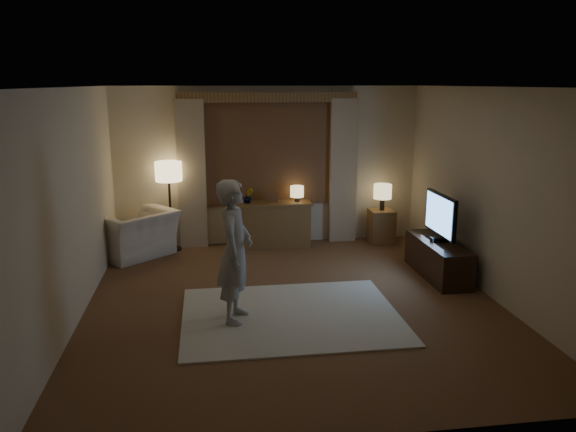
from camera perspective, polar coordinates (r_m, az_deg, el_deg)
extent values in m
cube|color=brown|center=(7.01, 0.54, -8.86)|extent=(5.00, 5.50, 0.02)
cube|color=silver|center=(6.49, 0.59, 13.07)|extent=(5.00, 5.50, 0.02)
cube|color=beige|center=(9.33, -2.04, 5.09)|extent=(5.00, 0.02, 2.60)
cube|color=beige|center=(4.02, 6.62, -6.29)|extent=(5.00, 0.02, 2.60)
cube|color=beige|center=(6.73, -21.07, 0.94)|extent=(0.02, 5.50, 2.60)
cube|color=beige|center=(7.43, 20.07, 2.13)|extent=(0.02, 5.50, 2.60)
cube|color=black|center=(9.26, -2.03, 6.59)|extent=(2.00, 0.01, 1.70)
cube|color=brown|center=(9.25, -2.02, 6.58)|extent=(2.08, 0.04, 1.78)
cube|color=tan|center=(9.18, -9.75, 4.14)|extent=(0.45, 0.12, 2.40)
cube|color=tan|center=(9.45, 5.62, 4.53)|extent=(0.45, 0.12, 2.40)
cube|color=brown|center=(9.14, -2.03, 11.97)|extent=(2.90, 0.14, 0.16)
cube|color=beige|center=(6.63, 0.30, -10.06)|extent=(2.50, 2.00, 0.02)
cube|color=brown|center=(9.26, -1.54, -0.96)|extent=(1.20, 0.40, 0.70)
cube|color=brown|center=(9.16, -1.55, 1.77)|extent=(0.16, 0.02, 0.20)
imported|color=#999999|center=(9.12, -4.05, 2.00)|extent=(0.17, 0.13, 0.30)
cylinder|color=black|center=(9.23, 0.92, 1.60)|extent=(0.08, 0.08, 0.12)
cylinder|color=#E7CC8B|center=(9.20, 0.92, 2.51)|extent=(0.22, 0.22, 0.18)
cylinder|color=black|center=(9.32, -11.67, -3.30)|extent=(0.31, 0.31, 0.03)
cylinder|color=black|center=(9.17, -11.84, 0.04)|extent=(0.04, 0.04, 1.14)
cylinder|color=#E7CC8B|center=(9.04, -12.05, 4.46)|extent=(0.42, 0.42, 0.31)
imported|color=beige|center=(9.02, -15.32, -1.76)|extent=(1.48, 1.47, 0.72)
cube|color=brown|center=(9.62, 9.45, -1.04)|extent=(0.40, 0.40, 0.56)
cylinder|color=black|center=(9.53, 9.54, 1.18)|extent=(0.08, 0.08, 0.20)
cylinder|color=#E7CC8B|center=(9.49, 9.59, 2.48)|extent=(0.30, 0.30, 0.24)
cube|color=black|center=(8.13, 14.98, -4.23)|extent=(0.45, 1.40, 0.50)
cube|color=black|center=(8.05, 15.10, -2.32)|extent=(0.23, 0.10, 0.06)
cube|color=black|center=(7.96, 15.25, 0.15)|extent=(0.05, 0.93, 0.57)
cube|color=#5DA3FF|center=(7.95, 15.05, 0.14)|extent=(0.00, 0.86, 0.51)
imported|color=#9B988F|center=(6.26, -5.42, -3.58)|extent=(0.52, 0.67, 1.61)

